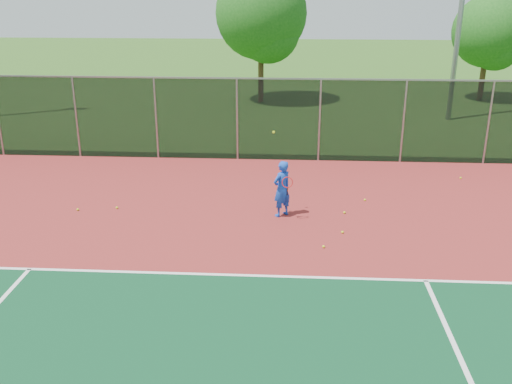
# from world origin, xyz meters

# --- Properties ---
(ground) EXTENTS (120.00, 120.00, 0.00)m
(ground) POSITION_xyz_m (0.00, 0.00, 0.00)
(ground) COLOR #295418
(ground) RESTS_ON ground
(court_apron) EXTENTS (30.00, 20.00, 0.02)m
(court_apron) POSITION_xyz_m (0.00, 2.00, 0.01)
(court_apron) COLOR maroon
(court_apron) RESTS_ON ground
(fence_back) EXTENTS (30.00, 0.06, 3.03)m
(fence_back) POSITION_xyz_m (0.00, 12.00, 1.56)
(fence_back) COLOR black
(fence_back) RESTS_ON court_apron
(tennis_player) EXTENTS (0.69, 0.76, 2.43)m
(tennis_player) POSITION_xyz_m (-1.26, 6.59, 0.83)
(tennis_player) COLOR blue
(tennis_player) RESTS_ON court_apron
(practice_ball_0) EXTENTS (0.07, 0.07, 0.07)m
(practice_ball_0) POSITION_xyz_m (4.70, 10.15, 0.06)
(practice_ball_0) COLOR #CEE31A
(practice_ball_0) RESTS_ON court_apron
(practice_ball_1) EXTENTS (0.07, 0.07, 0.07)m
(practice_ball_1) POSITION_xyz_m (0.53, 6.82, 0.06)
(practice_ball_1) COLOR #CEE31A
(practice_ball_1) RESTS_ON court_apron
(practice_ball_2) EXTENTS (0.07, 0.07, 0.07)m
(practice_ball_2) POSITION_xyz_m (-7.16, 6.59, 0.06)
(practice_ball_2) COLOR #CEE31A
(practice_ball_2) RESTS_ON court_apron
(practice_ball_3) EXTENTS (0.07, 0.07, 0.07)m
(practice_ball_3) POSITION_xyz_m (-6.07, 6.80, 0.06)
(practice_ball_3) COLOR #CEE31A
(practice_ball_3) RESTS_ON court_apron
(practice_ball_4) EXTENTS (0.07, 0.07, 0.07)m
(practice_ball_4) POSITION_xyz_m (-0.17, 4.55, 0.06)
(practice_ball_4) COLOR #CEE31A
(practice_ball_4) RESTS_ON court_apron
(practice_ball_5) EXTENTS (0.07, 0.07, 0.07)m
(practice_ball_5) POSITION_xyz_m (0.37, 5.46, 0.06)
(practice_ball_5) COLOR #CEE31A
(practice_ball_5) RESTS_ON court_apron
(practice_ball_6) EXTENTS (0.07, 0.07, 0.07)m
(practice_ball_6) POSITION_xyz_m (1.24, 7.88, 0.06)
(practice_ball_6) COLOR #CEE31A
(practice_ball_6) RESTS_ON court_apron
(tree_back_left) EXTENTS (4.84, 4.84, 7.10)m
(tree_back_left) POSITION_xyz_m (-2.61, 22.94, 4.46)
(tree_back_left) COLOR #3D2716
(tree_back_left) RESTS_ON ground
(tree_back_mid) EXTENTS (3.87, 3.87, 5.68)m
(tree_back_mid) POSITION_xyz_m (9.63, 24.05, 3.56)
(tree_back_mid) COLOR #3D2716
(tree_back_mid) RESTS_ON ground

